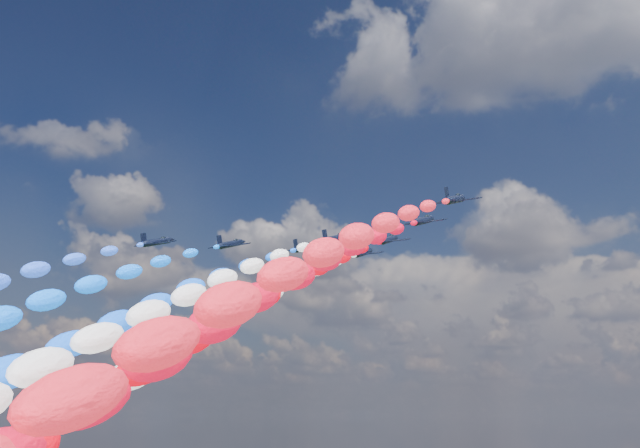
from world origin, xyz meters
The scene contains 14 objects.
jet_0 centered at (-35.73, -5.81, 102.64)m, with size 9.53×12.78×2.82m, color black, non-canonical shape.
jet_1 centered at (-22.49, 3.60, 102.64)m, with size 9.53×12.78×2.82m, color black, non-canonical shape.
jet_2 centered at (-9.61, 14.58, 102.64)m, with size 9.53×12.78×2.82m, color black, non-canonical shape.
trail_2 centered at (-9.61, -48.69, 74.55)m, with size 5.95×122.16×58.84m, color blue, non-canonical shape.
jet_3 centered at (0.67, 9.78, 102.64)m, with size 9.53×12.78×2.82m, color black, non-canonical shape.
trail_3 centered at (0.67, -53.49, 74.55)m, with size 5.95×122.16×58.84m, color white, non-canonical shape.
jet_4 centered at (0.03, 25.67, 102.64)m, with size 9.53×12.78×2.82m, color black, non-canonical shape.
trail_4 centered at (0.03, -37.59, 74.55)m, with size 5.95×122.16×58.84m, color white, non-canonical shape.
jet_5 centered at (10.45, 16.28, 102.64)m, with size 9.53×12.78×2.82m, color black, non-canonical shape.
trail_5 centered at (10.45, -46.98, 74.55)m, with size 5.95×122.16×58.84m, color #EE0111, non-canonical shape.
jet_6 centered at (22.80, 4.47, 102.64)m, with size 9.53×12.78×2.82m, color black, non-canonical shape.
trail_6 centered at (22.80, -58.79, 74.55)m, with size 5.95×122.16×58.84m, color red, non-canonical shape.
jet_7 centered at (32.94, -6.82, 102.64)m, with size 9.53×12.78×2.82m, color black, non-canonical shape.
trail_7 centered at (32.94, -70.09, 74.55)m, with size 5.95×122.16×58.84m, color red, non-canonical shape.
Camera 1 is at (71.19, -129.21, 65.45)m, focal length 41.52 mm.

